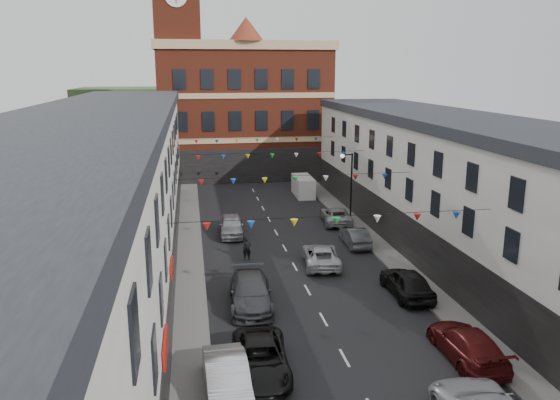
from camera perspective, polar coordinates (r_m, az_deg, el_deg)
ground at (r=33.07m, az=2.89°, el=-9.38°), size 160.00×160.00×0.00m
pavement_left at (r=34.22m, az=-9.34°, el=-8.60°), size 1.80×64.00×0.15m
pavement_right at (r=36.79m, az=12.86°, el=-7.18°), size 1.80×64.00×0.15m
terrace_left at (r=32.08m, az=-18.43°, el=-0.72°), size 8.40×56.00×10.70m
terrace_right at (r=36.70m, az=20.92°, el=0.01°), size 8.40×56.00×9.70m
civic_building at (r=68.19m, az=-3.88°, el=9.49°), size 20.60×13.30×18.50m
clock_tower at (r=64.80m, az=-10.56°, el=15.11°), size 5.60×5.60×30.00m
distant_hill at (r=92.13m, az=-7.83°, el=8.47°), size 40.00×14.00×10.00m
street_lamp at (r=46.55m, az=7.19°, el=2.31°), size 1.10×0.36×6.00m
car_left_b at (r=22.89m, az=-5.54°, el=-18.29°), size 1.89×4.95×1.61m
car_left_c at (r=24.48m, az=-2.04°, el=-16.21°), size 2.63×5.26×1.43m
car_left_d at (r=30.72m, az=-3.10°, el=-9.57°), size 2.59×5.74×1.63m
car_left_e at (r=43.45m, az=-5.11°, el=-2.65°), size 2.13×4.82×1.61m
car_right_c at (r=26.85m, az=18.97°, el=-14.06°), size 2.17×5.20×1.50m
car_right_d at (r=32.77m, az=13.12°, el=-8.40°), size 1.94×4.82×1.64m
car_right_e at (r=41.18m, az=7.84°, el=-3.80°), size 1.56×4.25×1.39m
car_right_f at (r=46.88m, az=5.88°, el=-1.61°), size 2.85×5.20×1.38m
moving_car at (r=36.87m, az=4.32°, el=-5.80°), size 2.87×5.18×1.37m
white_van at (r=56.82m, az=2.44°, el=1.45°), size 1.85×4.61×2.03m
pedestrian at (r=37.82m, az=-3.47°, el=-5.08°), size 0.67×0.52×1.64m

